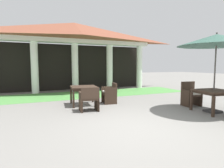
# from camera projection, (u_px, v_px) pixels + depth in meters

# --- Properties ---
(ground_plane) EXTENTS (60.00, 60.00, 0.00)m
(ground_plane) POSITION_uv_depth(u_px,v_px,m) (143.00, 128.00, 4.81)
(ground_plane) COLOR gray
(background_pavilion) EXTENTS (10.16, 2.75, 4.03)m
(background_pavilion) POSITION_uv_depth(u_px,v_px,m) (74.00, 39.00, 11.34)
(background_pavilion) COLOR white
(background_pavilion) RESTS_ON ground
(lawn_strip) EXTENTS (11.96, 2.68, 0.01)m
(lawn_strip) POSITION_uv_depth(u_px,v_px,m) (82.00, 95.00, 10.16)
(lawn_strip) COLOR #519347
(lawn_strip) RESTS_ON ground
(patio_table_near_foreground) EXTENTS (1.07, 1.07, 0.74)m
(patio_table_near_foreground) POSITION_uv_depth(u_px,v_px,m) (84.00, 89.00, 7.49)
(patio_table_near_foreground) COLOR #38281E
(patio_table_near_foreground) RESTS_ON ground
(patio_chair_near_foreground_east) EXTENTS (0.58, 0.59, 0.83)m
(patio_chair_near_foreground_east) POSITION_uv_depth(u_px,v_px,m) (110.00, 93.00, 7.84)
(patio_chair_near_foreground_east) COLOR #38281E
(patio_chair_near_foreground_east) RESTS_ON ground
(patio_chair_near_foreground_south) EXTENTS (0.68, 0.61, 0.83)m
(patio_chair_near_foreground_south) POSITION_uv_depth(u_px,v_px,m) (89.00, 99.00, 6.50)
(patio_chair_near_foreground_south) COLOR #38281E
(patio_chair_near_foreground_south) RESTS_ON ground
(patio_table_mid_left) EXTENTS (1.13, 1.13, 0.74)m
(patio_table_mid_left) POSITION_uv_depth(u_px,v_px,m) (214.00, 93.00, 6.31)
(patio_table_mid_left) COLOR #38281E
(patio_table_mid_left) RESTS_ON ground
(patio_umbrella_mid_left) EXTENTS (2.44, 2.44, 2.61)m
(patio_umbrella_mid_left) POSITION_uv_depth(u_px,v_px,m) (217.00, 40.00, 6.14)
(patio_umbrella_mid_left) COLOR #2D2D2D
(patio_umbrella_mid_left) RESTS_ON ground
(patio_chair_mid_left_north) EXTENTS (0.67, 0.56, 0.92)m
(patio_chair_mid_left_north) POSITION_uv_depth(u_px,v_px,m) (191.00, 95.00, 7.36)
(patio_chair_mid_left_north) COLOR #38281E
(patio_chair_mid_left_north) RESTS_ON ground
(terracotta_urn) EXTENTS (0.32, 0.32, 0.41)m
(terracotta_urn) POSITION_uv_depth(u_px,v_px,m) (88.00, 96.00, 8.66)
(terracotta_urn) COLOR #9E5633
(terracotta_urn) RESTS_ON ground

